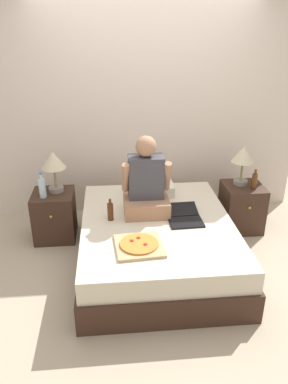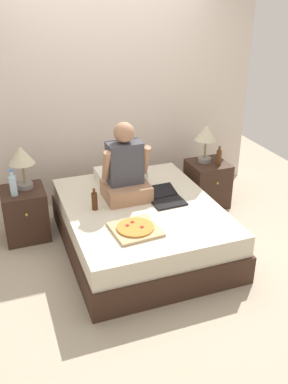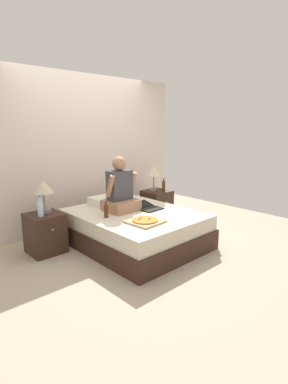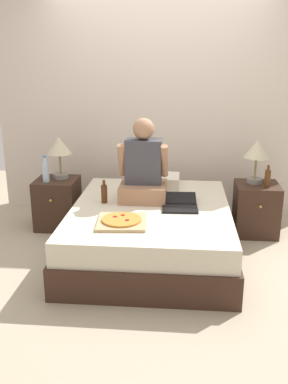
% 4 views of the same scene
% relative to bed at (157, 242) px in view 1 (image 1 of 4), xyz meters
% --- Properties ---
extents(ground_plane, '(5.77, 5.77, 0.00)m').
position_rel_bed_xyz_m(ground_plane, '(0.00, 0.00, -0.24)').
color(ground_plane, tan).
extents(wall_back, '(3.77, 0.12, 2.50)m').
position_rel_bed_xyz_m(wall_back, '(0.00, 1.28, 1.01)').
color(wall_back, beige).
rests_on(wall_back, ground).
extents(bed, '(1.48, 1.84, 0.48)m').
position_rel_bed_xyz_m(bed, '(0.00, 0.00, 0.00)').
color(bed, '#382319').
rests_on(bed, ground).
extents(nightstand_left, '(0.44, 0.47, 0.54)m').
position_rel_bed_xyz_m(nightstand_left, '(-1.07, 0.61, 0.03)').
color(nightstand_left, '#382319').
rests_on(nightstand_left, ground).
extents(lamp_on_left_nightstand, '(0.26, 0.26, 0.45)m').
position_rel_bed_xyz_m(lamp_on_left_nightstand, '(-1.03, 0.66, 0.63)').
color(lamp_on_left_nightstand, gray).
rests_on(lamp_on_left_nightstand, nightstand_left).
extents(water_bottle, '(0.07, 0.07, 0.28)m').
position_rel_bed_xyz_m(water_bottle, '(-1.15, 0.52, 0.41)').
color(water_bottle, silver).
rests_on(water_bottle, nightstand_left).
extents(nightstand_right, '(0.44, 0.47, 0.54)m').
position_rel_bed_xyz_m(nightstand_right, '(1.07, 0.61, 0.03)').
color(nightstand_right, '#382319').
rests_on(nightstand_right, ground).
extents(lamp_on_right_nightstand, '(0.26, 0.26, 0.45)m').
position_rel_bed_xyz_m(lamp_on_right_nightstand, '(1.04, 0.66, 0.63)').
color(lamp_on_right_nightstand, gray).
rests_on(lamp_on_right_nightstand, nightstand_right).
extents(beer_bottle, '(0.06, 0.06, 0.23)m').
position_rel_bed_xyz_m(beer_bottle, '(1.14, 0.51, 0.40)').
color(beer_bottle, '#512D14').
rests_on(beer_bottle, nightstand_right).
extents(pillow, '(0.52, 0.34, 0.12)m').
position_rel_bed_xyz_m(pillow, '(-0.01, 0.64, 0.30)').
color(pillow, silver).
rests_on(pillow, bed).
extents(person_seated, '(0.47, 0.40, 0.78)m').
position_rel_bed_xyz_m(person_seated, '(-0.09, 0.21, 0.53)').
color(person_seated, '#A37556').
rests_on(person_seated, bed).
extents(laptop, '(0.33, 0.43, 0.07)m').
position_rel_bed_xyz_m(laptop, '(0.26, -0.00, 0.26)').
color(laptop, black).
rests_on(laptop, bed).
extents(pizza_box, '(0.43, 0.43, 0.05)m').
position_rel_bed_xyz_m(pizza_box, '(-0.21, -0.44, 0.26)').
color(pizza_box, tan).
rests_on(pizza_box, bed).
extents(beer_bottle_on_bed, '(0.06, 0.06, 0.22)m').
position_rel_bed_xyz_m(beer_bottle_on_bed, '(-0.44, 0.06, 0.34)').
color(beer_bottle_on_bed, '#4C2811').
rests_on(beer_bottle_on_bed, bed).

